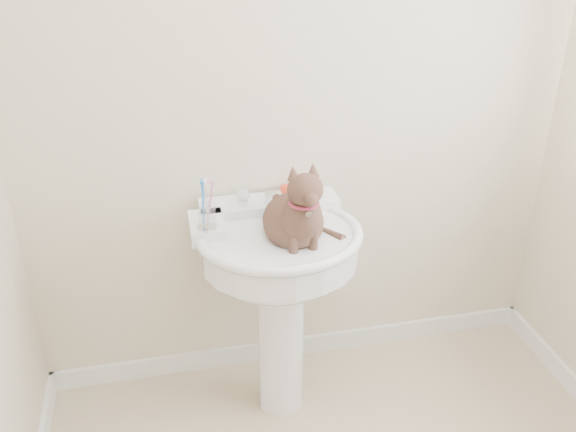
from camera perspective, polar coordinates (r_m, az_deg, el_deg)
wall_back at (r=2.34m, az=1.18°, el=11.56°), size 2.20×0.00×2.50m
baseboard_back at (r=2.90m, az=1.00°, el=-12.05°), size 2.20×0.02×0.09m
pedestal_sink at (r=2.28m, az=-0.83°, el=-4.74°), size 0.62×0.61×0.86m
faucet at (r=2.31m, az=-1.58°, el=2.02°), size 0.28×0.12×0.14m
soap_bar at (r=2.42m, az=0.56°, el=2.56°), size 0.10×0.08×0.03m
toothbrush_cup at (r=2.15m, az=-7.56°, el=-0.00°), size 0.07×0.07×0.19m
cat at (r=2.12m, az=0.76°, el=-0.11°), size 0.24×0.30×0.44m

